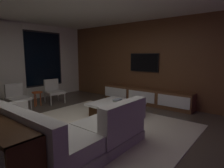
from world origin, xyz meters
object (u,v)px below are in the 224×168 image
Objects in this scene: accent_chair_by_curtain at (17,96)px; side_stool at (37,95)px; coffee_table at (116,109)px; accent_chair_near_window at (53,90)px; sectional_couch at (55,132)px; book_stack_on_coffee_table at (118,100)px; mounted_tv at (144,63)px; media_console at (146,97)px.

side_stool is (0.61, -0.02, -0.06)m from accent_chair_by_curtain.
accent_chair_near_window is at bearing 94.00° from coffee_table.
sectional_couch reaches higher than accent_chair_by_curtain.
book_stack_on_coffee_table reaches higher than coffee_table.
mounted_tv is (3.79, 0.44, 1.06)m from sectional_couch.
media_console is (2.98, -2.53, -0.18)m from accent_chair_by_curtain.
book_stack_on_coffee_table is at bearing 177.84° from media_console.
accent_chair_by_curtain is at bearing -179.70° from accent_chair_near_window.
side_stool is at bearing 107.32° from coffee_table.
book_stack_on_coffee_table is 0.55× the size of side_stool.
side_stool is (1.24, 2.76, 0.08)m from sectional_couch.
mounted_tv is (3.17, -2.33, 0.92)m from accent_chair_by_curtain.
accent_chair_by_curtain is 0.62m from side_stool.
coffee_table is 2.52× the size of side_stool.
side_stool is 0.44× the size of mounted_tv.
accent_chair_near_window is 0.75× the size of mounted_tv.
accent_chair_near_window is at bearing 56.52° from sectional_couch.
media_console is at bearing -55.18° from accent_chair_near_window.
mounted_tv is (1.95, -2.34, 0.92)m from accent_chair_near_window.
media_console is at bearing -46.62° from side_stool.
sectional_couch reaches higher than book_stack_on_coffee_table.
sectional_couch is at bearing -102.66° from accent_chair_by_curtain.
mounted_tv reaches higher than accent_chair_near_window.
media_console is at bearing -132.45° from mounted_tv.
coffee_table is at bearing -72.68° from side_stool.
side_stool is (-0.60, -0.03, -0.06)m from accent_chair_near_window.
sectional_couch is at bearing -172.98° from coffee_table.
accent_chair_near_window is (-0.18, 2.54, 0.25)m from coffee_table.
accent_chair_near_window is 1.22m from accent_chair_by_curtain.
accent_chair_near_window is 3.10m from media_console.
media_console is 2.99× the size of mounted_tv.
accent_chair_near_window reaches higher than media_console.
book_stack_on_coffee_table is 2.63m from side_stool.
sectional_couch is at bearing -172.09° from book_stack_on_coffee_table.
accent_chair_near_window is 1.70× the size of side_stool.
sectional_couch is at bearing -176.08° from media_console.
media_console is (3.61, 0.25, -0.04)m from sectional_couch.
mounted_tv is at bearing 6.33° from coffee_table.
sectional_couch reaches higher than media_console.
mounted_tv is (0.18, 0.20, 1.10)m from media_console.
mounted_tv is at bearing 6.70° from sectional_couch.
sectional_couch is 2.85m from accent_chair_by_curtain.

